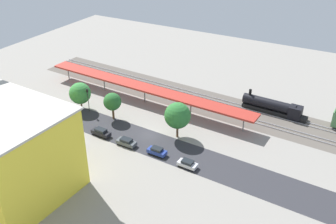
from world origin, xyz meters
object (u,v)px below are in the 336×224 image
Objects in this scene: street_tree_1 at (112,102)px; parked_car_0 at (187,164)px; street_tree_0 at (178,116)px; street_tree_2 at (80,93)px; parked_car_2 at (126,142)px; traffic_light at (88,97)px; box_truck_0 at (59,137)px; locomotive at (275,107)px; parked_car_3 at (101,132)px; box_truck_1 at (38,128)px; parked_car_1 at (157,151)px; platform_canopy_near at (144,88)px.

parked_car_0 is at bearing 160.62° from street_tree_1.
street_tree_0 is 27.75m from street_tree_2.
traffic_light is (16.74, -7.80, 3.59)m from parked_car_2.
box_truck_0 reaches higher than parked_car_0.
locomotive is 2.53× the size of traffic_light.
parked_car_3 is 0.66× the size of street_tree_2.
parked_car_3 is at bearing -3.89° from parked_car_2.
parked_car_3 is 0.57× the size of street_tree_0.
street_tree_0 is (-28.24, -14.57, 3.81)m from box_truck_1.
traffic_light reaches higher than box_truck_0.
street_tree_2 reaches higher than box_truck_0.
locomotive is at bearing -141.01° from box_truck_1.
locomotive is 34.17m from parked_car_1.
street_tree_1 reaches higher than box_truck_0.
box_truck_0 is 1.31× the size of street_tree_2.
street_tree_1 is at bearing -126.85° from box_truck_1.
box_truck_1 is 32.01m from street_tree_0.
parked_car_2 is (15.19, -0.49, 0.05)m from parked_car_0.
parked_car_3 is at bearing -0.91° from parked_car_1.
platform_canopy_near is 6.90× the size of box_truck_1.
street_tree_0 reaches higher than parked_car_1.
platform_canopy_near is at bearing -100.04° from street_tree_1.
parked_car_1 is 0.88× the size of parked_car_3.
street_tree_1 is (24.65, -8.67, 3.94)m from parked_car_0.
locomotive is 43.36m from parked_car_3.
box_truck_1 is (12.66, 25.54, -2.53)m from platform_canopy_near.
street_tree_0 is at bearing -178.89° from street_tree_1.
locomotive is at bearing -106.82° from parked_car_0.
parked_car_1 is 28.62m from street_tree_2.
box_truck_1 reaches higher than parked_car_2.
street_tree_1 is at bearing 179.60° from street_tree_2.
box_truck_1 reaches higher than box_truck_0.
traffic_light is (9.39, -7.30, 3.57)m from parked_car_3.
traffic_light is at bearing 28.36° from locomotive.
street_tree_0 is at bearing 52.83° from locomotive.
street_tree_1 is at bearing -74.56° from parked_car_3.
parked_car_3 is at bearing 147.72° from street_tree_2.
street_tree_2 is (10.15, -0.07, -0.17)m from street_tree_1.
box_truck_1 is 14.50m from traffic_light.
platform_canopy_near is at bearing -69.05° from parked_car_2.
parked_car_1 is at bearing 162.80° from traffic_light.
parked_car_1 is at bearing -167.19° from box_truck_1.
platform_canopy_near is 15.02× the size of parked_car_0.
street_tree_2 is at bearing -67.56° from box_truck_0.
street_tree_2 is at bearing -32.28° from parked_car_3.
parked_car_3 is (7.34, -0.50, 0.03)m from parked_car_2.
street_tree_1 reaches higher than parked_car_2.
locomotive is 57.30m from box_truck_1.
locomotive is 3.44× the size of parked_car_3.
parked_car_3 is at bearing -2.53° from parked_car_0.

